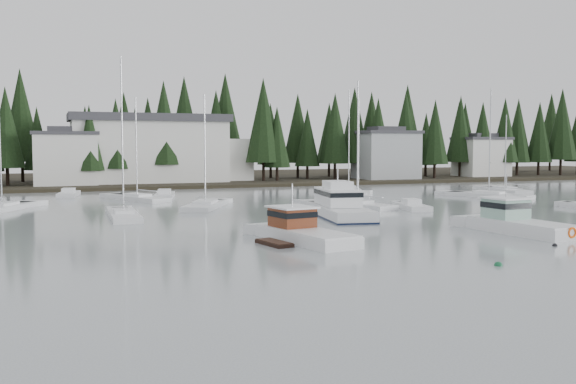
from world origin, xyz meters
The scene contains 24 objects.
ground centered at (0.00, 0.00, 0.00)m, with size 260.00×260.00×0.00m, color gray.
far_shore_land centered at (0.00, 97.00, 0.00)m, with size 240.00×54.00×1.00m, color black.
conifer_treeline centered at (0.00, 86.00, 0.00)m, with size 200.00×22.00×20.00m, color black, non-canonical shape.
house_west centered at (-18.00, 79.00, 4.65)m, with size 9.54×7.42×8.75m.
house_east_a centered at (36.00, 78.00, 4.90)m, with size 10.60×8.48×9.25m.
house_east_b centered at (58.00, 80.00, 4.40)m, with size 9.54×7.42×8.25m.
harbor_inn centered at (-2.96, 82.34, 5.78)m, with size 29.50×11.50×10.90m.
lobster_boat_brown centered at (-4.60, 16.68, 0.50)m, with size 5.53×9.20×4.36m.
cabin_cruiser_center centered at (4.03, 29.27, 0.75)m, with size 5.39×11.99×4.97m.
lobster_boat_teal centered at (11.97, 15.03, 0.58)m, with size 3.73×9.01×4.90m.
sailboat_0 centered at (38.42, 49.01, 0.05)m, with size 4.08×9.88×11.14m.
sailboat_1 centered at (-24.84, 46.49, 0.08)m, with size 6.74×9.51×14.99m.
sailboat_2 centered at (19.35, 58.78, 0.09)m, with size 5.58×9.95×14.83m.
sailboat_3 centered at (9.56, 36.57, 0.08)m, with size 5.12×9.73×13.61m.
sailboat_4 centered at (-10.71, 53.57, 0.06)m, with size 6.58×10.78×12.61m.
sailboat_5 centered at (-14.23, 35.28, 0.09)m, with size 2.73×10.22×14.79m.
sailboat_7 centered at (15.38, 47.87, 0.06)m, with size 7.01×9.68×12.67m.
sailboat_9 centered at (-5.32, 41.69, 0.06)m, with size 6.87×9.92×12.17m.
sailboat_11 centered at (30.77, 42.58, 0.07)m, with size 7.20×10.77×14.02m.
runabout_1 centered at (14.02, 33.28, 0.13)m, with size 3.51×6.78×1.42m.
runabout_3 centered at (-18.11, 62.62, 0.13)m, with size 3.13×6.05×1.42m.
runabout_4 centered at (-7.02, 56.44, 0.13)m, with size 3.63×6.64×1.42m.
mooring_buoy_green centered at (2.06, 4.86, 0.00)m, with size 0.46×0.46×0.46m, color #145933.
mooring_buoy_dark centered at (9.88, 9.11, 0.00)m, with size 0.36×0.36×0.36m, color black.
Camera 1 is at (-20.38, -22.98, 6.45)m, focal length 40.00 mm.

